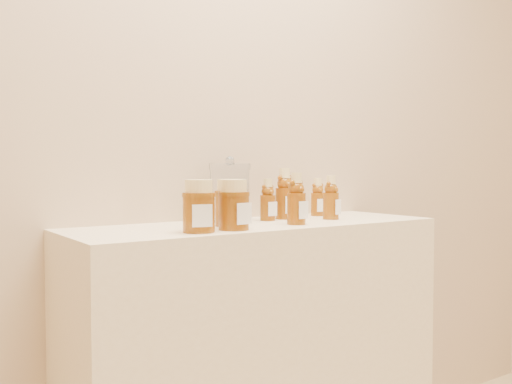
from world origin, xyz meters
TOP-DOWN VIEW (x-y plane):
  - wall_back at (0.00, 1.75)m, footprint 3.50×0.02m
  - display_table at (0.00, 1.55)m, footprint 1.20×0.40m
  - bear_bottle_back_left at (0.08, 1.61)m, footprint 0.06×0.06m
  - bear_bottle_back_mid at (0.16, 1.62)m, footprint 0.07×0.07m
  - bear_bottle_back_right at (0.34, 1.66)m, footprint 0.06×0.06m
  - bear_bottle_front_left at (0.07, 1.45)m, footprint 0.07×0.07m
  - bear_bottle_front_right at (0.28, 1.52)m, footprint 0.07×0.07m
  - honey_jar_left at (-0.28, 1.44)m, footprint 0.11×0.11m
  - honey_jar_back at (-0.12, 1.53)m, footprint 0.09×0.09m
  - honey_jar_front at (-0.16, 1.43)m, footprint 0.10×0.10m
  - glass_canister at (-0.05, 1.64)m, footprint 0.15×0.15m

SIDE VIEW (x-z plane):
  - display_table at x=0.00m, z-range 0.00..0.90m
  - honey_jar_back at x=-0.12m, z-range 0.90..1.04m
  - honey_jar_front at x=-0.16m, z-range 0.90..1.04m
  - honey_jar_left at x=-0.28m, z-range 0.90..1.04m
  - bear_bottle_back_right at x=0.34m, z-range 0.90..1.05m
  - bear_bottle_back_left at x=0.08m, z-range 0.90..1.06m
  - bear_bottle_front_right at x=0.28m, z-range 0.90..1.07m
  - bear_bottle_front_left at x=0.07m, z-range 0.90..1.08m
  - bear_bottle_back_mid at x=0.16m, z-range 0.90..1.10m
  - glass_canister at x=-0.05m, z-range 0.90..1.10m
  - wall_back at x=0.00m, z-range 0.00..2.70m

